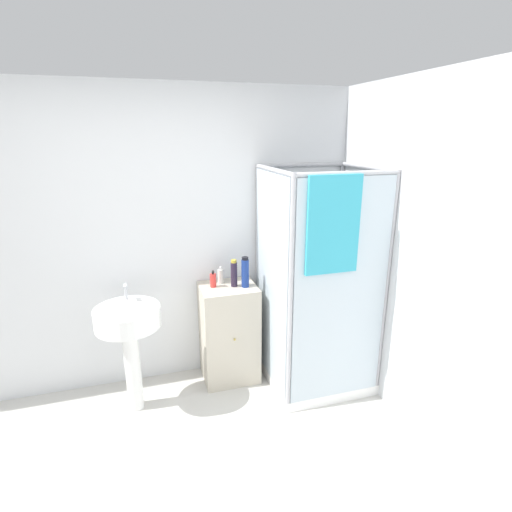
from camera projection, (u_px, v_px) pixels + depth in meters
wall_back at (159, 242)px, 3.33m from camera, size 6.40×0.06×2.50m
wall_right at (487, 294)px, 2.25m from camera, size 0.06×6.40×2.50m
shower_enclosure at (312, 327)px, 3.39m from camera, size 0.83×0.86×1.87m
vanity_cabinet at (229, 333)px, 3.51m from camera, size 0.47×0.42×0.88m
sink at (129, 329)px, 3.02m from camera, size 0.49×0.49×1.00m
soap_dispenser at (213, 280)px, 3.35m from camera, size 0.05×0.05×0.15m
shampoo_bottle_tall_black at (234, 273)px, 3.35m from camera, size 0.05×0.05×0.23m
shampoo_bottle_blue at (245, 272)px, 3.33m from camera, size 0.06×0.06×0.26m
lotion_bottle_white at (220, 276)px, 3.43m from camera, size 0.05×0.05×0.15m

